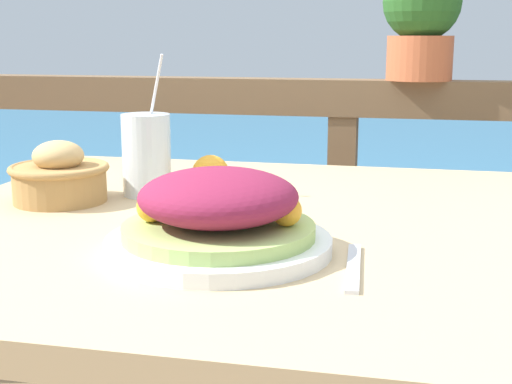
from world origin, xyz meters
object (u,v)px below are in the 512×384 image
Objects in this scene: drink_glass at (147,155)px; potted_plant at (421,18)px; bread_basket at (59,177)px; salad_plate at (219,217)px.

potted_plant is at bearing 53.55° from drink_glass.
drink_glass is 1.47× the size of bread_basket.
potted_plant reaches higher than bread_basket.
potted_plant is (0.25, 0.93, 0.27)m from salad_plate.
salad_plate is at bearing -33.04° from bread_basket.
bread_basket is 0.96m from potted_plant.
bread_basket is at bearing 146.96° from salad_plate.
drink_glass is 0.15m from bread_basket.
potted_plant is at bearing 50.30° from bread_basket.
salad_plate is 1.07× the size of potted_plant.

